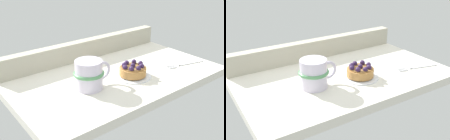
% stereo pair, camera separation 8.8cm
% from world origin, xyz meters
% --- Properties ---
extents(ground_plane, '(0.74, 0.44, 0.03)m').
position_xyz_m(ground_plane, '(0.00, 0.00, -0.02)').
color(ground_plane, silver).
extents(window_rail_back, '(0.73, 0.04, 0.08)m').
position_xyz_m(window_rail_back, '(0.00, 0.20, 0.04)').
color(window_rail_back, '#B2AD99').
rests_on(window_rail_back, ground_plane).
extents(dessert_plate, '(0.13, 0.13, 0.01)m').
position_xyz_m(dessert_plate, '(0.03, -0.05, 0.00)').
color(dessert_plate, silver).
rests_on(dessert_plate, ground_plane).
extents(raspberry_tart, '(0.09, 0.09, 0.04)m').
position_xyz_m(raspberry_tart, '(0.03, -0.05, 0.02)').
color(raspberry_tart, '#B77F42').
rests_on(raspberry_tart, dessert_plate).
extents(coffee_mug, '(0.13, 0.10, 0.09)m').
position_xyz_m(coffee_mug, '(-0.13, -0.03, 0.05)').
color(coffee_mug, silver).
rests_on(coffee_mug, ground_plane).
extents(dessert_fork, '(0.17, 0.06, 0.01)m').
position_xyz_m(dessert_fork, '(0.26, -0.10, 0.00)').
color(dessert_fork, silver).
rests_on(dessert_fork, ground_plane).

